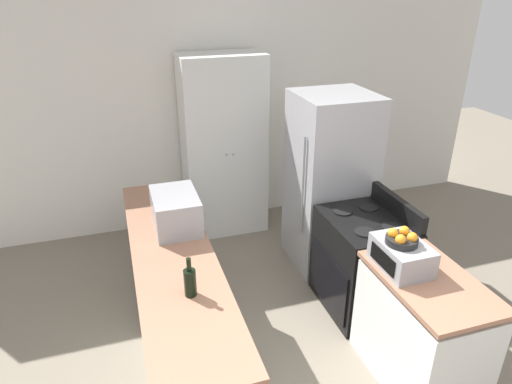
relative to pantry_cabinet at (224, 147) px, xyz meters
The scene contains 10 objects.
wall_back 0.42m from the pantry_cabinet, 96.57° to the left, with size 7.00×0.06×2.60m.
counter_left 2.10m from the pantry_cabinet, 114.94° to the right, with size 0.60×2.66×0.89m.
counter_right 2.86m from the pantry_cabinet, 73.83° to the right, with size 0.60×0.94×0.89m.
pantry_cabinet is the anchor object (origin of this frame).
stove 2.05m from the pantry_cabinet, 66.04° to the right, with size 0.66×0.79×1.05m.
refrigerator 1.32m from the pantry_cabinet, 49.80° to the right, with size 0.76×0.73×1.79m.
microwave 1.62m from the pantry_cabinet, 117.98° to the right, with size 0.37×0.52×0.29m.
wine_bottle 2.49m from the pantry_cabinet, 109.04° to the right, with size 0.08×0.08×0.28m.
toaster_oven 2.59m from the pantry_cabinet, 75.25° to the right, with size 0.31×0.42×0.20m.
fruit_bowl 2.58m from the pantry_cabinet, 75.59° to the right, with size 0.22×0.22×0.10m.
Camera 1 is at (-1.10, -1.50, 2.75)m, focal length 32.00 mm.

